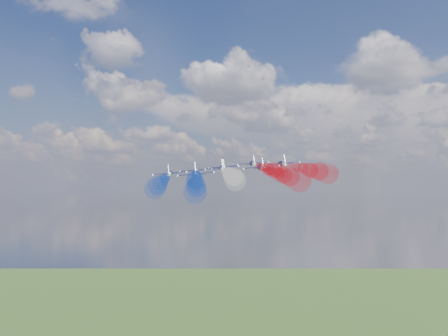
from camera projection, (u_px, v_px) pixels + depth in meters
The scene contains 16 objects.
jet_lead at pixel (223, 167), 166.24m from camera, with size 10.47×13.09×3.49m, color black, non-canonical shape.
trail_lead at pixel (229, 172), 137.25m from camera, with size 4.36×46.55×4.36m, color white, non-canonical shape.
jet_inner_left at pixel (196, 171), 156.48m from camera, with size 10.47×13.09×3.49m, color black, non-canonical shape.
trail_inner_left at pixel (195, 176), 127.50m from camera, with size 4.36×46.55×4.36m, color blue, non-canonical shape.
jet_inner_right at pixel (253, 164), 158.48m from camera, with size 10.47×13.09×3.49m, color black, non-canonical shape.
trail_inner_right at pixel (265, 168), 129.49m from camera, with size 4.36×46.55×4.36m, color red, non-canonical shape.
jet_outer_left at pixel (170, 174), 146.35m from camera, with size 10.47×13.09×3.49m, color black, non-canonical shape.
trail_outer_left at pixel (163, 180), 117.36m from camera, with size 4.36×46.55×4.36m, color blue, non-canonical shape.
jet_center_third at pixel (222, 168), 146.46m from camera, with size 10.47×13.09×3.49m, color black, non-canonical shape.
trail_center_third at pixel (228, 174), 117.48m from camera, with size 4.36×46.55×4.36m, color white, non-canonical shape.
jet_outer_right at pixel (282, 164), 146.90m from camera, with size 10.47×13.09×3.49m, color black, non-canonical shape.
trail_outer_right at pixel (303, 168), 117.91m from camera, with size 4.36×46.55×4.36m, color red, non-canonical shape.
jet_rear_left at pixel (196, 175), 136.29m from camera, with size 10.47×13.09×3.49m, color black, non-canonical shape.
trail_rear_left at pixel (196, 182), 107.30m from camera, with size 4.36×46.55×4.36m, color blue, non-canonical shape.
jet_rear_right at pixel (261, 168), 136.71m from camera, with size 10.47×13.09×3.49m, color black, non-canonical shape.
trail_rear_right at pixel (278, 173), 107.72m from camera, with size 4.36×46.55×4.36m, color red, non-canonical shape.
Camera 1 is at (85.23, -144.88, 163.11)m, focal length 39.19 mm.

